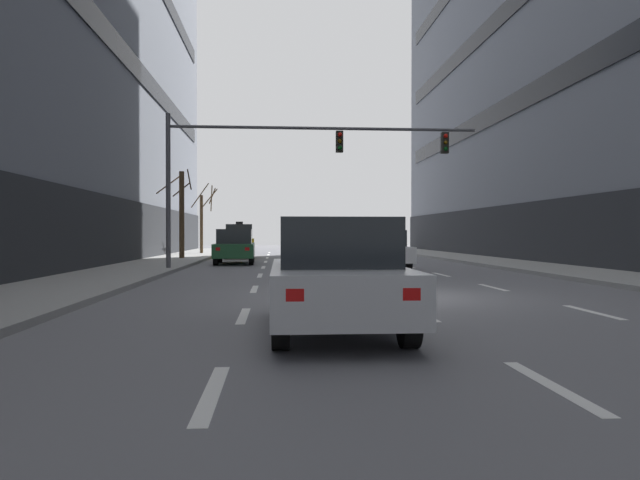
# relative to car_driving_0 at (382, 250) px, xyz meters

# --- Properties ---
(ground_plane) EXTENTS (120.00, 120.00, 0.00)m
(ground_plane) POSITION_rel_car_driving_0_xyz_m (-1.73, -10.49, -0.79)
(ground_plane) COLOR slate
(sidewalk_left) EXTENTS (3.40, 80.00, 0.14)m
(sidewalk_left) POSITION_rel_car_driving_0_xyz_m (-9.86, -10.49, -0.72)
(sidewalk_left) COLOR gray
(sidewalk_left) RESTS_ON ground
(lane_stripe_l1_s2) EXTENTS (0.16, 2.00, 0.01)m
(lane_stripe_l1_s2) POSITION_rel_car_driving_0_xyz_m (-4.94, -18.49, -0.78)
(lane_stripe_l1_s2) COLOR silver
(lane_stripe_l1_s2) RESTS_ON ground
(lane_stripe_l1_s3) EXTENTS (0.16, 2.00, 0.01)m
(lane_stripe_l1_s3) POSITION_rel_car_driving_0_xyz_m (-4.94, -13.49, -0.78)
(lane_stripe_l1_s3) COLOR silver
(lane_stripe_l1_s3) RESTS_ON ground
(lane_stripe_l1_s4) EXTENTS (0.16, 2.00, 0.01)m
(lane_stripe_l1_s4) POSITION_rel_car_driving_0_xyz_m (-4.94, -8.49, -0.78)
(lane_stripe_l1_s4) COLOR silver
(lane_stripe_l1_s4) RESTS_ON ground
(lane_stripe_l1_s5) EXTENTS (0.16, 2.00, 0.01)m
(lane_stripe_l1_s5) POSITION_rel_car_driving_0_xyz_m (-4.94, -3.49, -0.78)
(lane_stripe_l1_s5) COLOR silver
(lane_stripe_l1_s5) RESTS_ON ground
(lane_stripe_l1_s6) EXTENTS (0.16, 2.00, 0.01)m
(lane_stripe_l1_s6) POSITION_rel_car_driving_0_xyz_m (-4.94, 1.51, -0.78)
(lane_stripe_l1_s6) COLOR silver
(lane_stripe_l1_s6) RESTS_ON ground
(lane_stripe_l1_s7) EXTENTS (0.16, 2.00, 0.01)m
(lane_stripe_l1_s7) POSITION_rel_car_driving_0_xyz_m (-4.94, 6.51, -0.78)
(lane_stripe_l1_s7) COLOR silver
(lane_stripe_l1_s7) RESTS_ON ground
(lane_stripe_l1_s8) EXTENTS (0.16, 2.00, 0.01)m
(lane_stripe_l1_s8) POSITION_rel_car_driving_0_xyz_m (-4.94, 11.51, -0.78)
(lane_stripe_l1_s8) COLOR silver
(lane_stripe_l1_s8) RESTS_ON ground
(lane_stripe_l1_s9) EXTENTS (0.16, 2.00, 0.01)m
(lane_stripe_l1_s9) POSITION_rel_car_driving_0_xyz_m (-4.94, 16.51, -0.78)
(lane_stripe_l1_s9) COLOR silver
(lane_stripe_l1_s9) RESTS_ON ground
(lane_stripe_l1_s10) EXTENTS (0.16, 2.00, 0.01)m
(lane_stripe_l1_s10) POSITION_rel_car_driving_0_xyz_m (-4.94, 21.51, -0.78)
(lane_stripe_l1_s10) COLOR silver
(lane_stripe_l1_s10) RESTS_ON ground
(lane_stripe_l2_s2) EXTENTS (0.16, 2.00, 0.01)m
(lane_stripe_l2_s2) POSITION_rel_car_driving_0_xyz_m (-1.73, -18.49, -0.78)
(lane_stripe_l2_s2) COLOR silver
(lane_stripe_l2_s2) RESTS_ON ground
(lane_stripe_l2_s3) EXTENTS (0.16, 2.00, 0.01)m
(lane_stripe_l2_s3) POSITION_rel_car_driving_0_xyz_m (-1.73, -13.49, -0.78)
(lane_stripe_l2_s3) COLOR silver
(lane_stripe_l2_s3) RESTS_ON ground
(lane_stripe_l2_s4) EXTENTS (0.16, 2.00, 0.01)m
(lane_stripe_l2_s4) POSITION_rel_car_driving_0_xyz_m (-1.73, -8.49, -0.78)
(lane_stripe_l2_s4) COLOR silver
(lane_stripe_l2_s4) RESTS_ON ground
(lane_stripe_l2_s5) EXTENTS (0.16, 2.00, 0.01)m
(lane_stripe_l2_s5) POSITION_rel_car_driving_0_xyz_m (-1.73, -3.49, -0.78)
(lane_stripe_l2_s5) COLOR silver
(lane_stripe_l2_s5) RESTS_ON ground
(lane_stripe_l2_s6) EXTENTS (0.16, 2.00, 0.01)m
(lane_stripe_l2_s6) POSITION_rel_car_driving_0_xyz_m (-1.73, 1.51, -0.78)
(lane_stripe_l2_s6) COLOR silver
(lane_stripe_l2_s6) RESTS_ON ground
(lane_stripe_l2_s7) EXTENTS (0.16, 2.00, 0.01)m
(lane_stripe_l2_s7) POSITION_rel_car_driving_0_xyz_m (-1.73, 6.51, -0.78)
(lane_stripe_l2_s7) COLOR silver
(lane_stripe_l2_s7) RESTS_ON ground
(lane_stripe_l2_s8) EXTENTS (0.16, 2.00, 0.01)m
(lane_stripe_l2_s8) POSITION_rel_car_driving_0_xyz_m (-1.73, 11.51, -0.78)
(lane_stripe_l2_s8) COLOR silver
(lane_stripe_l2_s8) RESTS_ON ground
(lane_stripe_l2_s9) EXTENTS (0.16, 2.00, 0.01)m
(lane_stripe_l2_s9) POSITION_rel_car_driving_0_xyz_m (-1.73, 16.51, -0.78)
(lane_stripe_l2_s9) COLOR silver
(lane_stripe_l2_s9) RESTS_ON ground
(lane_stripe_l2_s10) EXTENTS (0.16, 2.00, 0.01)m
(lane_stripe_l2_s10) POSITION_rel_car_driving_0_xyz_m (-1.73, 21.51, -0.78)
(lane_stripe_l2_s10) COLOR silver
(lane_stripe_l2_s10) RESTS_ON ground
(lane_stripe_l3_s3) EXTENTS (0.16, 2.00, 0.01)m
(lane_stripe_l3_s3) POSITION_rel_car_driving_0_xyz_m (1.49, -13.49, -0.78)
(lane_stripe_l3_s3) COLOR silver
(lane_stripe_l3_s3) RESTS_ON ground
(lane_stripe_l3_s4) EXTENTS (0.16, 2.00, 0.01)m
(lane_stripe_l3_s4) POSITION_rel_car_driving_0_xyz_m (1.49, -8.49, -0.78)
(lane_stripe_l3_s4) COLOR silver
(lane_stripe_l3_s4) RESTS_ON ground
(lane_stripe_l3_s5) EXTENTS (0.16, 2.00, 0.01)m
(lane_stripe_l3_s5) POSITION_rel_car_driving_0_xyz_m (1.49, -3.49, -0.78)
(lane_stripe_l3_s5) COLOR silver
(lane_stripe_l3_s5) RESTS_ON ground
(lane_stripe_l3_s6) EXTENTS (0.16, 2.00, 0.01)m
(lane_stripe_l3_s6) POSITION_rel_car_driving_0_xyz_m (1.49, 1.51, -0.78)
(lane_stripe_l3_s6) COLOR silver
(lane_stripe_l3_s6) RESTS_ON ground
(lane_stripe_l3_s7) EXTENTS (0.16, 2.00, 0.01)m
(lane_stripe_l3_s7) POSITION_rel_car_driving_0_xyz_m (1.49, 6.51, -0.78)
(lane_stripe_l3_s7) COLOR silver
(lane_stripe_l3_s7) RESTS_ON ground
(lane_stripe_l3_s8) EXTENTS (0.16, 2.00, 0.01)m
(lane_stripe_l3_s8) POSITION_rel_car_driving_0_xyz_m (1.49, 11.51, -0.78)
(lane_stripe_l3_s8) COLOR silver
(lane_stripe_l3_s8) RESTS_ON ground
(lane_stripe_l3_s9) EXTENTS (0.16, 2.00, 0.01)m
(lane_stripe_l3_s9) POSITION_rel_car_driving_0_xyz_m (1.49, 16.51, -0.78)
(lane_stripe_l3_s9) COLOR silver
(lane_stripe_l3_s9) RESTS_ON ground
(lane_stripe_l3_s10) EXTENTS (0.16, 2.00, 0.01)m
(lane_stripe_l3_s10) POSITION_rel_car_driving_0_xyz_m (1.49, 21.51, -0.78)
(lane_stripe_l3_s10) COLOR silver
(lane_stripe_l3_s10) RESTS_ON ground
(car_driving_0) EXTENTS (1.92, 4.32, 1.60)m
(car_driving_0) POSITION_rel_car_driving_0_xyz_m (0.00, 0.00, 0.00)
(car_driving_0) COLOR black
(car_driving_0) RESTS_ON ground
(taxi_driving_1) EXTENTS (1.92, 4.24, 2.19)m
(taxi_driving_1) POSITION_rel_car_driving_0_xyz_m (-6.60, 11.38, 0.22)
(taxi_driving_1) COLOR black
(taxi_driving_1) RESTS_ON ground
(car_driving_2) EXTENTS (1.90, 4.29, 1.59)m
(car_driving_2) POSITION_rel_car_driving_0_xyz_m (-0.20, 7.11, -0.01)
(car_driving_2) COLOR black
(car_driving_2) RESTS_ON ground
(car_driving_3) EXTENTS (1.90, 4.49, 1.68)m
(car_driving_3) POSITION_rel_car_driving_0_xyz_m (-3.48, -15.26, 0.04)
(car_driving_3) COLOR black
(car_driving_3) RESTS_ON ground
(car_driving_4) EXTENTS (1.99, 4.52, 1.68)m
(car_driving_4) POSITION_rel_car_driving_0_xyz_m (-6.40, 4.66, 0.04)
(car_driving_4) COLOR black
(car_driving_4) RESTS_ON ground
(traffic_signal_0) EXTENTS (12.24, 0.35, 5.99)m
(traffic_signal_0) POSITION_rel_car_driving_0_xyz_m (-4.03, -0.90, 3.75)
(traffic_signal_0) COLOR #4C4C51
(traffic_signal_0) RESTS_ON sidewalk_left
(street_tree_0) EXTENTS (1.88, 1.70, 4.87)m
(street_tree_0) POSITION_rel_car_driving_0_xyz_m (-9.44, 16.61, 1.67)
(street_tree_0) COLOR #4C3823
(street_tree_0) RESTS_ON sidewalk_left
(street_tree_1) EXTENTS (1.82, 1.80, 4.80)m
(street_tree_1) POSITION_rel_car_driving_0_xyz_m (-9.53, 8.28, 1.81)
(street_tree_1) COLOR #4C3823
(street_tree_1) RESTS_ON sidewalk_left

